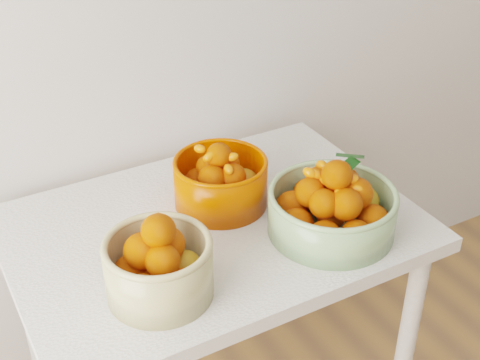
# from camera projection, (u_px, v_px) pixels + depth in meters

# --- Properties ---
(table) EXTENTS (1.00, 0.70, 0.75)m
(table) POSITION_uv_depth(u_px,v_px,m) (214.00, 253.00, 1.72)
(table) COLOR silver
(table) RESTS_ON ground
(bowl_cream) EXTENTS (0.24, 0.24, 0.20)m
(bowl_cream) POSITION_uv_depth(u_px,v_px,m) (158.00, 266.00, 1.41)
(bowl_cream) COLOR tan
(bowl_cream) RESTS_ON table
(bowl_green) EXTENTS (0.40, 0.40, 0.20)m
(bowl_green) POSITION_uv_depth(u_px,v_px,m) (332.00, 207.00, 1.61)
(bowl_green) COLOR #88AC76
(bowl_green) RESTS_ON table
(bowl_orange) EXTENTS (0.30, 0.30, 0.17)m
(bowl_orange) POSITION_uv_depth(u_px,v_px,m) (220.00, 181.00, 1.71)
(bowl_orange) COLOR #D93A00
(bowl_orange) RESTS_ON table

